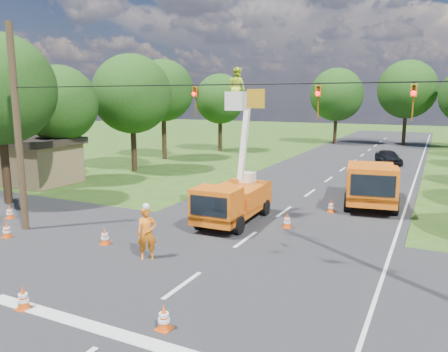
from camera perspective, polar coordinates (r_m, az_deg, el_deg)
The scene contains 26 objects.
ground at distance 32.33m, azimuth 13.49°, elevation -0.52°, with size 140.00×140.00×0.00m, color #2B4915.
road_main at distance 32.33m, azimuth 13.49°, elevation -0.52°, with size 12.00×100.00×0.06m, color black.
road_cross at distance 15.88m, azimuth -1.57°, elevation -11.54°, with size 56.00×10.00×0.07m, color black.
stop_bar at distance 11.99m, azimuth -13.97°, elevation -19.53°, with size 9.00×0.45×0.02m, color silver.
edge_line at distance 31.61m, azimuth 23.42°, elevation -1.34°, with size 0.12×90.00×0.02m, color silver.
bucket_truck at distance 20.51m, azimuth 1.19°, elevation -1.83°, with size 2.29×5.48×7.23m.
second_truck at distance 25.24m, azimuth 18.63°, elevation -0.82°, with size 3.45×6.86×2.46m.
ground_worker at distance 16.31m, azimuth -10.03°, elevation -7.40°, with size 0.72×0.47×1.98m, color orange.
distant_car at distance 41.36m, azimuth 20.69°, elevation 2.32°, with size 1.54×3.82×1.30m, color black.
traffic_cone_0 at distance 13.87m, azimuth -24.76°, elevation -14.26°, with size 0.38×0.38×0.71m.
traffic_cone_1 at distance 11.79m, azimuth -7.87°, elevation -17.85°, with size 0.38×0.38×0.71m.
traffic_cone_2 at distance 20.17m, azimuth 8.26°, elevation -5.78°, with size 0.38×0.38×0.71m.
traffic_cone_3 at distance 23.22m, azimuth 13.82°, elevation -3.83°, with size 0.38×0.38×0.71m.
traffic_cone_4 at distance 18.41m, azimuth -15.30°, elevation -7.62°, with size 0.38×0.38×0.71m.
traffic_cone_5 at distance 20.75m, azimuth -26.51°, elevation -6.32°, with size 0.38×0.38×0.71m.
traffic_cone_6 at distance 23.85m, azimuth -26.21°, elevation -4.24°, with size 0.38×0.38×0.71m.
traffic_cone_7 at distance 29.32m, azimuth 21.46°, elevation -1.34°, with size 0.38×0.38×0.71m.
pole_left at distance 20.99m, azimuth -25.35°, elevation 5.47°, with size 0.30×0.30×9.00m.
signal_span at distance 13.83m, azimuth 6.60°, elevation 10.13°, with size 18.00×0.29×1.07m.
shed at distance 32.87m, azimuth -23.36°, elevation 1.95°, with size 5.50×4.50×3.15m.
tree_left_c at distance 32.14m, azimuth -20.73°, elevation 8.80°, with size 5.20×5.20×8.06m.
tree_left_d at distance 35.57m, azimuth -11.94°, elevation 10.42°, with size 6.20×6.20×9.24m.
tree_left_e at distance 42.30m, azimuth -7.97°, elevation 10.98°, with size 5.80×5.80×9.41m.
tree_left_f at distance 48.19m, azimuth -0.51°, elevation 10.02°, with size 5.40×5.40×8.40m.
tree_far_a at distance 57.28m, azimuth 14.51°, elevation 10.25°, with size 6.60×6.60×9.50m.
tree_far_b at distance 58.16m, azimuth 22.81°, elevation 10.39°, with size 7.00×7.00×10.32m.
Camera 1 is at (6.90, -11.02, 5.90)m, focal length 35.00 mm.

